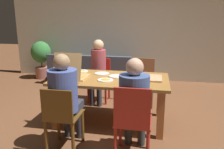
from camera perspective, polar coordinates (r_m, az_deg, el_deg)
The scene contains 21 objects.
ground_plane at distance 3.81m, azimuth -0.29°, elevation -11.72°, with size 20.00×20.00×0.00m, color brown.
back_wall at distance 6.22m, azimuth 4.91°, elevation 11.74°, with size 6.77×0.12×2.82m, color beige.
dining_table at distance 3.58m, azimuth -0.31°, elevation -2.67°, with size 1.78×1.00×0.74m.
chair_0 at distance 4.62m, azimuth -3.11°, elevation -0.73°, with size 0.41×0.39×0.86m.
person_0 at distance 4.45m, azimuth -3.55°, elevation 2.02°, with size 0.29×0.47×1.25m.
chair_1 at distance 2.66m, azimuth 5.22°, elevation -11.30°, with size 0.43×0.43×0.93m.
person_1 at distance 2.70m, azimuth 5.62°, elevation -6.16°, with size 0.35×0.50×1.22m.
chair_2 at distance 2.90m, azimuth -12.54°, elevation -10.35°, with size 0.41×0.42×0.86m.
person_2 at distance 2.91m, azimuth -11.83°, elevation -4.70°, with size 0.36×0.53×1.24m.
chair_3 at distance 4.44m, azimuth 7.75°, elevation -1.16°, with size 0.45×0.39×0.90m.
pizza_box_0 at distance 3.55m, azimuth -9.83°, elevation -0.08°, with size 0.42×0.53×0.43m.
pizza_box_1 at distance 3.53m, azimuth 9.25°, elevation -0.87°, with size 0.40×0.40×0.03m.
plate_0 at distance 3.62m, azimuth 1.22°, elevation -0.42°, with size 0.26×0.26×0.01m.
plate_1 at distance 3.80m, azimuth -2.57°, elevation 0.27°, with size 0.25×0.25×0.01m.
plate_2 at distance 4.01m, azimuth -7.73°, elevation 0.92°, with size 0.23×0.23×0.03m.
plate_3 at distance 3.40m, azimuth -1.66°, elevation -1.31°, with size 0.24×0.24×0.03m.
drinking_glass_0 at distance 3.15m, azimuth 5.78°, elevation -1.63°, with size 0.07×0.07×0.13m, color #E0C564.
drinking_glass_1 at distance 3.24m, azimuth 4.22°, elevation -1.12°, with size 0.06×0.06×0.13m, color silver.
drinking_glass_2 at distance 3.69m, azimuth 4.28°, elevation 0.86°, with size 0.07×0.07×0.14m, color #BE4A35.
couch at distance 5.92m, azimuth -5.09°, elevation 0.47°, with size 2.12×0.84×0.77m.
potted_plant at distance 6.62m, azimuth -17.40°, elevation 4.39°, with size 0.54×0.54×1.04m.
Camera 1 is at (0.68, -3.36, 1.65)m, focal length 36.30 mm.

